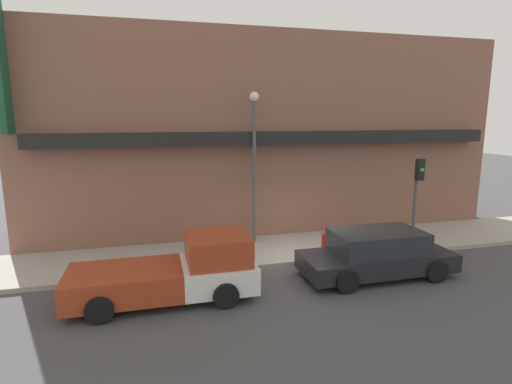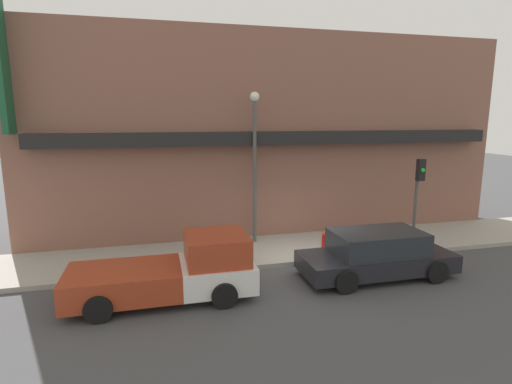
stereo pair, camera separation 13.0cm
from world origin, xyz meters
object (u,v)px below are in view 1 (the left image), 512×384
pickup_truck (177,272)px  street_lamp (254,151)px  parked_car (377,254)px  fire_hydrant (324,242)px  traffic_light (417,185)px

pickup_truck → street_lamp: bearing=51.8°
parked_car → fire_hydrant: size_ratio=6.75×
parked_car → street_lamp: street_lamp is taller
pickup_truck → parked_car: pickup_truck is taller
fire_hydrant → street_lamp: street_lamp is taller
fire_hydrant → traffic_light: (3.72, -0.01, 1.91)m
pickup_truck → street_lamp: street_lamp is taller
street_lamp → traffic_light: size_ratio=1.74×
parked_car → pickup_truck: bearing=179.7°
fire_hydrant → street_lamp: size_ratio=0.12×
pickup_truck → parked_car: (6.18, 0.00, -0.05)m
parked_car → street_lamp: bearing=126.7°
pickup_truck → fire_hydrant: 5.75m
parked_car → traffic_light: size_ratio=1.47×
parked_car → traffic_light: 3.96m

